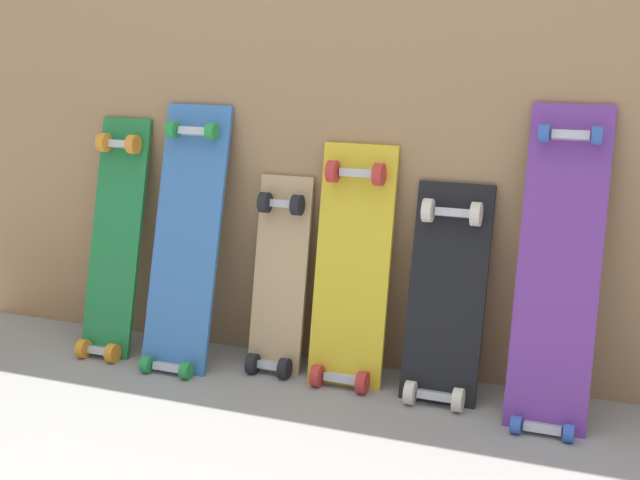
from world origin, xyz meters
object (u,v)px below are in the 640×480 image
(skateboard_natural, at_px, (279,285))
(skateboard_blue, at_px, (185,249))
(skateboard_green, at_px, (114,247))
(skateboard_yellow, at_px, (351,276))
(skateboard_black, at_px, (445,304))
(skateboard_purple, at_px, (557,281))

(skateboard_natural, bearing_deg, skateboard_blue, -169.77)
(skateboard_green, height_order, skateboard_yellow, skateboard_green)
(skateboard_black, height_order, skateboard_purple, skateboard_purple)
(skateboard_yellow, bearing_deg, skateboard_natural, 178.43)
(skateboard_blue, bearing_deg, skateboard_black, 2.23)
(skateboard_natural, height_order, skateboard_black, skateboard_black)
(skateboard_blue, bearing_deg, skateboard_yellow, 5.01)
(skateboard_green, bearing_deg, skateboard_black, 0.94)
(skateboard_natural, height_order, skateboard_yellow, skateboard_yellow)
(skateboard_blue, height_order, skateboard_yellow, skateboard_blue)
(skateboard_green, relative_size, skateboard_yellow, 1.06)
(skateboard_blue, xyz_separation_m, skateboard_purple, (1.16, -0.00, 0.02))
(skateboard_blue, xyz_separation_m, skateboard_black, (0.85, 0.03, -0.09))
(skateboard_green, relative_size, skateboard_natural, 1.24)
(skateboard_black, relative_size, skateboard_purple, 0.73)
(skateboard_purple, bearing_deg, skateboard_blue, 179.96)
(skateboard_blue, bearing_deg, skateboard_purple, -0.04)
(skateboard_natural, relative_size, skateboard_yellow, 0.86)
(skateboard_purple, bearing_deg, skateboard_green, 179.39)
(skateboard_blue, height_order, skateboard_black, skateboard_blue)
(skateboard_natural, xyz_separation_m, skateboard_purple, (0.86, -0.06, 0.12))
(skateboard_blue, relative_size, skateboard_purple, 0.95)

